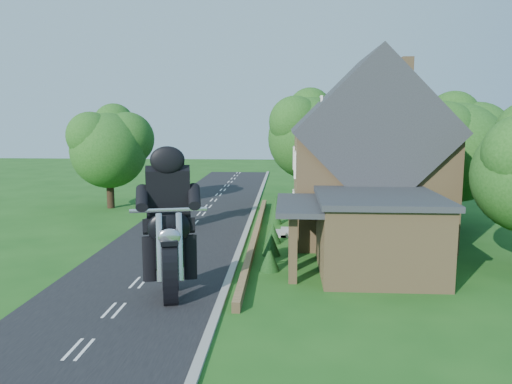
# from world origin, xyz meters

# --- Properties ---
(ground) EXTENTS (120.00, 120.00, 0.00)m
(ground) POSITION_xyz_m (0.00, 0.00, 0.00)
(ground) COLOR #194A14
(ground) RESTS_ON ground
(road) EXTENTS (7.00, 80.00, 0.02)m
(road) POSITION_xyz_m (0.00, 0.00, 0.01)
(road) COLOR black
(road) RESTS_ON ground
(kerb) EXTENTS (0.30, 80.00, 0.12)m
(kerb) POSITION_xyz_m (3.65, 0.00, 0.06)
(kerb) COLOR gray
(kerb) RESTS_ON ground
(garden_wall) EXTENTS (0.30, 22.00, 0.40)m
(garden_wall) POSITION_xyz_m (4.30, 5.00, 0.20)
(garden_wall) COLOR #92744A
(garden_wall) RESTS_ON ground
(house) EXTENTS (9.54, 8.64, 10.24)m
(house) POSITION_xyz_m (10.49, 6.00, 4.34)
(house) COLOR #92744A
(house) RESTS_ON ground
(annex) EXTENTS (7.05, 5.94, 3.44)m
(annex) POSITION_xyz_m (9.87, -0.80, 1.77)
(annex) COLOR #92744A
(annex) RESTS_ON ground
(tree_house_right) EXTENTS (6.51, 6.00, 8.40)m
(tree_house_right) POSITION_xyz_m (16.65, 8.62, 5.19)
(tree_house_right) COLOR black
(tree_house_right) RESTS_ON ground
(tree_behind_house) EXTENTS (7.81, 7.20, 10.08)m
(tree_behind_house) POSITION_xyz_m (14.18, 16.14, 6.23)
(tree_behind_house) COLOR black
(tree_behind_house) RESTS_ON ground
(tree_behind_left) EXTENTS (6.94, 6.40, 9.16)m
(tree_behind_left) POSITION_xyz_m (8.16, 17.13, 5.73)
(tree_behind_left) COLOR black
(tree_behind_left) RESTS_ON ground
(tree_far_road) EXTENTS (6.08, 5.60, 7.84)m
(tree_far_road) POSITION_xyz_m (-6.86, 14.11, 4.84)
(tree_far_road) COLOR black
(tree_far_road) RESTS_ON ground
(shrub_a) EXTENTS (0.90, 0.90, 1.10)m
(shrub_a) POSITION_xyz_m (5.30, -1.00, 0.55)
(shrub_a) COLOR #113410
(shrub_a) RESTS_ON ground
(shrub_b) EXTENTS (0.90, 0.90, 1.10)m
(shrub_b) POSITION_xyz_m (5.30, 1.50, 0.55)
(shrub_b) COLOR #113410
(shrub_b) RESTS_ON ground
(shrub_c) EXTENTS (0.90, 0.90, 1.10)m
(shrub_c) POSITION_xyz_m (5.30, 4.00, 0.55)
(shrub_c) COLOR #113410
(shrub_c) RESTS_ON ground
(shrub_d) EXTENTS (0.90, 0.90, 1.10)m
(shrub_d) POSITION_xyz_m (5.30, 9.00, 0.55)
(shrub_d) COLOR #113410
(shrub_d) RESTS_ON ground
(shrub_e) EXTENTS (0.90, 0.90, 1.10)m
(shrub_e) POSITION_xyz_m (5.30, 11.50, 0.55)
(shrub_e) COLOR #113410
(shrub_e) RESTS_ON ground
(shrub_f) EXTENTS (0.90, 0.90, 1.10)m
(shrub_f) POSITION_xyz_m (5.30, 14.00, 0.55)
(shrub_f) COLOR #113410
(shrub_f) RESTS_ON ground
(motorcycle_lead) EXTENTS (0.88, 1.89, 1.71)m
(motorcycle_lead) POSITION_xyz_m (1.71, -4.65, 0.85)
(motorcycle_lead) COLOR black
(motorcycle_lead) RESTS_ON ground
(motorcycle_follow) EXTENTS (0.54, 1.61, 1.47)m
(motorcycle_follow) POSITION_xyz_m (-0.84, 7.35, 0.73)
(motorcycle_follow) COLOR black
(motorcycle_follow) RESTS_ON ground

